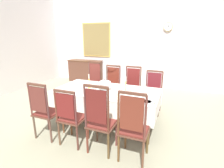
% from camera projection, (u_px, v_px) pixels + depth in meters
% --- Properties ---
extents(ground, '(7.72, 6.54, 0.04)m').
position_uv_depth(ground, '(106.00, 124.00, 3.82)').
color(ground, gray).
extents(back_wall, '(7.72, 0.08, 3.49)m').
position_uv_depth(back_wall, '(141.00, 40.00, 6.28)').
color(back_wall, silver).
rests_on(back_wall, ground).
extents(dining_table, '(2.20, 1.10, 0.77)m').
position_uv_depth(dining_table, '(107.00, 93.00, 3.66)').
color(dining_table, brown).
rests_on(dining_table, ground).
extents(tablecloth, '(2.22, 1.12, 0.39)m').
position_uv_depth(tablecloth, '(107.00, 94.00, 3.67)').
color(tablecloth, white).
rests_on(tablecloth, dining_table).
extents(chair_south_a, '(0.44, 0.42, 1.12)m').
position_uv_depth(chair_south_a, '(45.00, 110.00, 3.14)').
color(chair_south_a, brown).
rests_on(chair_south_a, ground).
extents(chair_north_a, '(0.44, 0.42, 1.20)m').
position_uv_depth(chair_north_a, '(93.00, 83.00, 4.85)').
color(chair_north_a, brown).
rests_on(chair_north_a, ground).
extents(chair_south_b, '(0.44, 0.42, 1.07)m').
position_uv_depth(chair_south_b, '(71.00, 116.00, 2.95)').
color(chair_south_b, brown).
rests_on(chair_south_b, ground).
extents(chair_north_b, '(0.44, 0.42, 1.13)m').
position_uv_depth(chair_north_b, '(112.00, 86.00, 4.65)').
color(chair_north_b, '#582F1D').
rests_on(chair_north_b, ground).
extents(chair_south_c, '(0.44, 0.42, 1.22)m').
position_uv_depth(chair_south_c, '(100.00, 119.00, 2.72)').
color(chair_south_c, '#523628').
rests_on(chair_south_c, ground).
extents(chair_north_c, '(0.44, 0.42, 1.14)m').
position_uv_depth(chair_north_c, '(132.00, 88.00, 4.44)').
color(chair_north_c, brown).
rests_on(chair_north_c, ground).
extents(chair_south_d, '(0.44, 0.42, 1.18)m').
position_uv_depth(chair_south_d, '(133.00, 127.00, 2.53)').
color(chair_south_d, brown).
rests_on(chair_south_d, ground).
extents(chair_north_d, '(0.44, 0.42, 1.06)m').
position_uv_depth(chair_north_d, '(153.00, 91.00, 4.25)').
color(chair_north_d, brown).
rests_on(chair_north_d, ground).
extents(soup_tureen, '(0.29, 0.29, 0.23)m').
position_uv_depth(soup_tureen, '(105.00, 85.00, 3.62)').
color(soup_tureen, white).
rests_on(soup_tureen, tablecloth).
extents(candlestick_west, '(0.07, 0.07, 0.31)m').
position_uv_depth(candlestick_west, '(89.00, 83.00, 3.76)').
color(candlestick_west, gold).
rests_on(candlestick_west, tablecloth).
extents(candlestick_east, '(0.07, 0.07, 0.34)m').
position_uv_depth(candlestick_east, '(126.00, 86.00, 3.45)').
color(candlestick_east, gold).
rests_on(candlestick_east, tablecloth).
extents(bowl_near_left, '(0.19, 0.19, 0.04)m').
position_uv_depth(bowl_near_left, '(63.00, 91.00, 3.54)').
color(bowl_near_left, white).
rests_on(bowl_near_left, tablecloth).
extents(bowl_near_right, '(0.19, 0.19, 0.04)m').
position_uv_depth(bowl_near_right, '(147.00, 102.00, 2.91)').
color(bowl_near_right, white).
rests_on(bowl_near_right, tablecloth).
extents(spoon_primary, '(0.05, 0.18, 0.01)m').
position_uv_depth(spoon_primary, '(59.00, 90.00, 3.61)').
color(spoon_primary, gold).
rests_on(spoon_primary, tablecloth).
extents(spoon_secondary, '(0.03, 0.18, 0.01)m').
position_uv_depth(spoon_secondary, '(155.00, 104.00, 2.90)').
color(spoon_secondary, gold).
rests_on(spoon_secondary, tablecloth).
extents(sideboard, '(1.44, 0.48, 0.90)m').
position_uv_depth(sideboard, '(85.00, 71.00, 7.17)').
color(sideboard, brown).
rests_on(sideboard, ground).
extents(mounted_clock, '(0.30, 0.06, 0.30)m').
position_uv_depth(mounted_clock, '(168.00, 27.00, 5.77)').
color(mounted_clock, '#D1B251').
extents(framed_painting, '(1.23, 0.05, 1.34)m').
position_uv_depth(framed_painting, '(96.00, 40.00, 6.89)').
color(framed_painting, '#D1B251').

